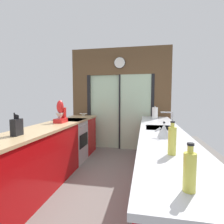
% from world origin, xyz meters
% --- Properties ---
extents(ground_plane, '(5.04, 7.60, 0.02)m').
position_xyz_m(ground_plane, '(0.00, 0.60, -0.01)').
color(ground_plane, slate).
extents(back_wall_unit, '(2.64, 0.12, 2.70)m').
position_xyz_m(back_wall_unit, '(0.00, 2.40, 1.52)').
color(back_wall_unit, brown).
rests_on(back_wall_unit, ground_plane).
extents(left_counter_run, '(0.62, 3.80, 0.92)m').
position_xyz_m(left_counter_run, '(-0.91, 0.13, 0.47)').
color(left_counter_run, '#AD0C0F').
rests_on(left_counter_run, ground_plane).
extents(right_counter_run, '(0.62, 3.80, 0.92)m').
position_xyz_m(right_counter_run, '(0.91, 0.30, 0.46)').
color(right_counter_run, '#AD0C0F').
rests_on(right_counter_run, ground_plane).
extents(sink_faucet, '(0.19, 0.02, 0.25)m').
position_xyz_m(sink_faucet, '(1.06, 0.55, 1.09)').
color(sink_faucet, '#B7BABC').
rests_on(sink_faucet, right_counter_run).
extents(oven_range, '(0.60, 0.60, 0.92)m').
position_xyz_m(oven_range, '(-0.91, 1.25, 0.46)').
color(oven_range, '#B7BABC').
rests_on(oven_range, ground_plane).
extents(mixing_bowl_far, '(0.21, 0.21, 0.06)m').
position_xyz_m(mixing_bowl_far, '(-0.89, 1.99, 0.95)').
color(mixing_bowl_far, silver).
rests_on(mixing_bowl_far, left_counter_run).
extents(knife_block, '(0.08, 0.14, 0.28)m').
position_xyz_m(knife_block, '(-0.89, -0.39, 1.03)').
color(knife_block, black).
rests_on(knife_block, left_counter_run).
extents(stand_mixer, '(0.17, 0.27, 0.42)m').
position_xyz_m(stand_mixer, '(-0.89, 0.76, 1.08)').
color(stand_mixer, red).
rests_on(stand_mixer, left_counter_run).
extents(kettle, '(0.24, 0.16, 0.19)m').
position_xyz_m(kettle, '(0.89, -0.17, 1.00)').
color(kettle, '#B7BABC').
rests_on(kettle, right_counter_run).
extents(soap_bottle_near, '(0.06, 0.06, 0.25)m').
position_xyz_m(soap_bottle_near, '(0.89, -1.37, 1.03)').
color(soap_bottle_near, '#D1CC4C').
rests_on(soap_bottle_near, right_counter_run).
extents(soap_bottle_far, '(0.07, 0.07, 0.28)m').
position_xyz_m(soap_bottle_far, '(0.89, -0.80, 1.04)').
color(soap_bottle_far, '#D1CC4C').
rests_on(soap_bottle_far, right_counter_run).
extents(paper_towel_roll, '(0.15, 0.15, 0.28)m').
position_xyz_m(paper_towel_roll, '(0.89, 1.75, 1.05)').
color(paper_towel_roll, '#B7BABC').
rests_on(paper_towel_roll, right_counter_run).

